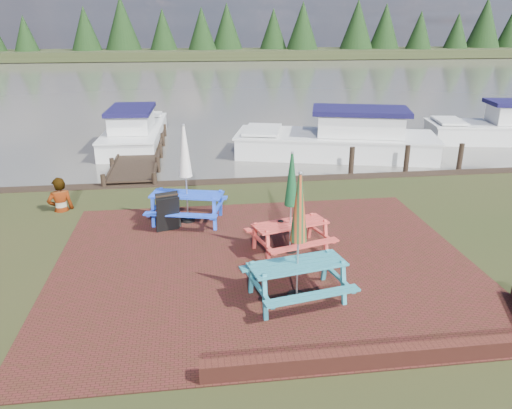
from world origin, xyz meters
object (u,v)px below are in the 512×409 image
object	(u,v)px
boat_jetty	(135,132)
boat_far	(506,129)
boat_near	(340,141)
picnic_table_teal	(298,258)
person	(57,178)
chalkboard	(168,212)
picnic_table_blue	(187,189)
picnic_table_red	(291,219)
jetty	(141,150)

from	to	relation	value
boat_jetty	boat_far	world-z (taller)	boat_far
boat_jetty	boat_near	xyz separation A→B (m)	(8.34, -3.01, 0.06)
picnic_table_teal	boat_far	distance (m)	17.41
picnic_table_teal	boat_near	size ratio (longest dim) A/B	0.30
boat_far	person	bearing A→B (deg)	121.96
chalkboard	picnic_table_teal	bearing A→B (deg)	-73.24
boat_near	boat_far	world-z (taller)	boat_near
picnic_table_blue	boat_jetty	xyz separation A→B (m)	(-2.26, 9.77, -0.52)
picnic_table_red	jetty	xyz separation A→B (m)	(-4.16, 9.75, -0.70)
picnic_table_blue	boat_near	world-z (taller)	picnic_table_blue
picnic_table_teal	jetty	world-z (taller)	picnic_table_teal
jetty	boat_near	xyz separation A→B (m)	(7.93, -0.86, 0.32)
person	picnic_table_teal	bearing A→B (deg)	116.42
picnic_table_teal	boat_jetty	bearing A→B (deg)	95.35
boat_far	person	world-z (taller)	person
boat_jetty	jetty	bearing A→B (deg)	-77.37
person	boat_jetty	bearing A→B (deg)	-117.17
boat_near	person	xyz separation A→B (m)	(-9.56, -5.52, 0.52)
chalkboard	jetty	xyz separation A→B (m)	(-1.38, 8.13, -0.37)
person	picnic_table_blue	bearing A→B (deg)	141.30
boat_jetty	boat_near	bearing A→B (deg)	-17.82
picnic_table_blue	chalkboard	bearing A→B (deg)	-118.92
picnic_table_red	jetty	distance (m)	10.62
picnic_table_red	boat_jetty	xyz separation A→B (m)	(-4.56, 11.90, -0.44)
picnic_table_red	picnic_table_blue	world-z (taller)	picnic_table_blue
picnic_table_blue	boat_far	xyz separation A→B (m)	(14.21, 8.24, -0.49)
boat_jetty	chalkboard	bearing A→B (deg)	-78.15
jetty	person	xyz separation A→B (m)	(-1.63, -6.37, 0.84)
picnic_table_red	jetty	world-z (taller)	picnic_table_red
picnic_table_blue	boat_near	distance (m)	9.10
picnic_table_teal	boat_jetty	world-z (taller)	picnic_table_teal
picnic_table_red	jetty	bearing A→B (deg)	96.33
picnic_table_blue	boat_jetty	distance (m)	10.04
picnic_table_teal	jetty	bearing A→B (deg)	96.48
picnic_table_teal	chalkboard	xyz separation A→B (m)	(-2.50, 3.68, -0.39)
jetty	boat_near	distance (m)	7.99
boat_jetty	picnic_table_red	bearing A→B (deg)	-67.01
picnic_table_teal	picnic_table_blue	xyz separation A→B (m)	(-2.02, 4.18, 0.02)
picnic_table_blue	boat_far	distance (m)	16.43
picnic_table_teal	boat_near	world-z (taller)	picnic_table_teal
picnic_table_red	boat_far	bearing A→B (deg)	24.25
picnic_table_teal	chalkboard	size ratio (longest dim) A/B	2.68
picnic_table_blue	jetty	distance (m)	7.88
picnic_table_teal	picnic_table_red	world-z (taller)	picnic_table_teal
picnic_table_blue	boat_far	bearing A→B (deg)	44.61
chalkboard	picnic_table_blue	bearing A→B (deg)	29.10
picnic_table_blue	picnic_table_red	bearing A→B (deg)	-28.22
picnic_table_red	chalkboard	bearing A→B (deg)	132.99
picnic_table_blue	chalkboard	world-z (taller)	picnic_table_blue
picnic_table_teal	boat_near	distance (m)	11.68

